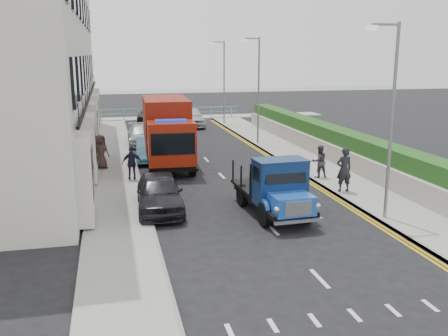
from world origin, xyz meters
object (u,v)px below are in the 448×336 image
bedford_lorry (278,191)px  parked_car_front (159,193)px  lamp_mid (257,84)px  red_lorry (167,130)px  lamp_far (223,77)px  lamp_near (389,111)px  pedestrian_east_near (344,170)px

bedford_lorry → parked_car_front: bedford_lorry is taller
lamp_mid → parked_car_front: bearing=-120.9°
red_lorry → parked_car_front: size_ratio=1.63×
lamp_far → bedford_lorry: lamp_far is taller
lamp_near → lamp_far: same height
red_lorry → pedestrian_east_near: bearing=-45.9°
lamp_far → bedford_lorry: size_ratio=1.46×
lamp_mid → bedford_lorry: lamp_mid is taller
bedford_lorry → lamp_near: bearing=-20.7°
lamp_mid → red_lorry: size_ratio=1.01×
lamp_near → parked_car_front: bearing=158.9°
lamp_near → bedford_lorry: bearing=162.1°
pedestrian_east_near → lamp_far: bearing=-91.6°
lamp_mid → lamp_far: size_ratio=1.00×
bedford_lorry → red_lorry: bearing=103.4°
bedford_lorry → pedestrian_east_near: (3.83, 2.42, 0.07)m
red_lorry → pedestrian_east_near: (6.72, -7.51, -0.82)m
parked_car_front → red_lorry: bearing=83.7°
lamp_near → lamp_mid: same height
red_lorry → lamp_near: bearing=-57.3°
lamp_near → parked_car_front: 8.95m
lamp_mid → lamp_near: bearing=-90.0°
lamp_mid → pedestrian_east_near: size_ratio=3.61×
lamp_near → bedford_lorry: lamp_near is taller
lamp_far → red_lorry: (-6.50, -14.90, -2.09)m
bedford_lorry → red_lorry: size_ratio=0.69×
bedford_lorry → parked_car_front: (-4.17, 1.84, -0.30)m
parked_car_front → pedestrian_east_near: (8.00, 0.58, 0.36)m
parked_car_front → pedestrian_east_near: 8.03m
lamp_mid → bedford_lorry: (-3.60, -14.84, -2.98)m
lamp_far → red_lorry: lamp_far is taller
lamp_far → pedestrian_east_near: lamp_far is taller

